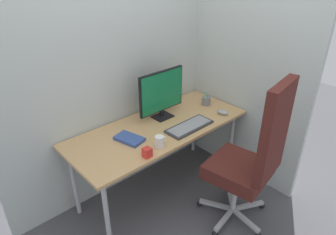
# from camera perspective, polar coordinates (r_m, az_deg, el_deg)

# --- Properties ---
(ground_plane) EXTENTS (8.00, 8.00, 0.00)m
(ground_plane) POSITION_cam_1_polar(r_m,az_deg,el_deg) (3.05, -1.46, -13.26)
(ground_plane) COLOR #4C4C51
(wall_back) EXTENTS (2.54, 0.04, 2.80)m
(wall_back) POSITION_cam_1_polar(r_m,az_deg,el_deg) (2.65, -7.23, 14.44)
(wall_back) COLOR #B7C1BC
(wall_back) RESTS_ON ground_plane
(wall_side_right) EXTENTS (0.04, 1.58, 2.80)m
(wall_side_right) POSITION_cam_1_polar(r_m,az_deg,el_deg) (2.90, 13.13, 15.14)
(wall_side_right) COLOR #B7C1BC
(wall_side_right) RESTS_ON ground_plane
(desk) EXTENTS (1.64, 0.68, 0.71)m
(desk) POSITION_cam_1_polar(r_m,az_deg,el_deg) (2.67, -1.63, -2.78)
(desk) COLOR tan
(desk) RESTS_ON ground_plane
(office_chair) EXTENTS (0.61, 0.61, 1.30)m
(office_chair) POSITION_cam_1_polar(r_m,az_deg,el_deg) (2.41, 15.65, -7.23)
(office_chair) COLOR black
(office_chair) RESTS_ON ground_plane
(monitor) EXTENTS (0.48, 0.14, 0.44)m
(monitor) POSITION_cam_1_polar(r_m,az_deg,el_deg) (2.69, -1.22, 4.67)
(monitor) COLOR black
(monitor) RESTS_ON desk
(keyboard) EXTENTS (0.45, 0.18, 0.02)m
(keyboard) POSITION_cam_1_polar(r_m,az_deg,el_deg) (2.62, 4.06, -1.68)
(keyboard) COLOR #333338
(keyboard) RESTS_ON desk
(mouse) EXTENTS (0.09, 0.12, 0.04)m
(mouse) POSITION_cam_1_polar(r_m,az_deg,el_deg) (2.87, 10.30, 0.97)
(mouse) COLOR #9EA0A5
(mouse) RESTS_ON desk
(pen_holder) EXTENTS (0.09, 0.09, 0.16)m
(pen_holder) POSITION_cam_1_polar(r_m,az_deg,el_deg) (3.03, 7.21, 3.18)
(pen_holder) COLOR slate
(pen_holder) RESTS_ON desk
(notebook) EXTENTS (0.19, 0.26, 0.03)m
(notebook) POSITION_cam_1_polar(r_m,az_deg,el_deg) (2.46, -7.31, -3.99)
(notebook) COLOR #334C8C
(notebook) RESTS_ON desk
(coffee_mug) EXTENTS (0.11, 0.07, 0.10)m
(coffee_mug) POSITION_cam_1_polar(r_m,az_deg,el_deg) (2.34, -1.58, -4.59)
(coffee_mug) COLOR white
(coffee_mug) RESTS_ON desk
(desk_clamp_accessory) EXTENTS (0.06, 0.06, 0.07)m
(desk_clamp_accessory) POSITION_cam_1_polar(r_m,az_deg,el_deg) (2.24, -3.96, -6.59)
(desk_clamp_accessory) COLOR red
(desk_clamp_accessory) RESTS_ON desk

